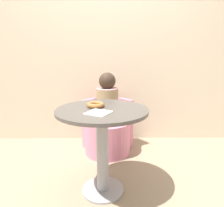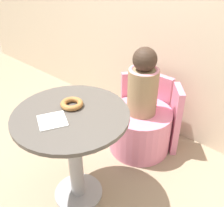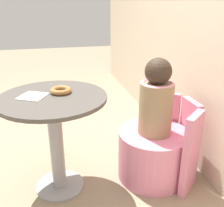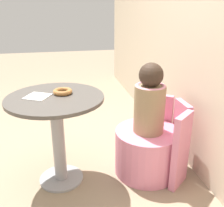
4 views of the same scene
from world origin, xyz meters
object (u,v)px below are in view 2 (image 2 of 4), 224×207
Objects in this scene: round_table at (73,138)px; donut at (72,104)px; tub_chair at (140,130)px; child_figure at (143,84)px.

round_table is 5.05× the size of donut.
donut is at bearing -97.47° from tub_chair.
child_figure reaches higher than round_table.
round_table is 0.72m from child_figure.
donut is at bearing -97.47° from child_figure.
tub_chair is (0.03, 0.71, -0.33)m from round_table.
round_table is 0.22m from donut.
donut is at bearing 131.13° from round_table.
tub_chair is 0.95× the size of child_figure.
donut reaches higher than tub_chair.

